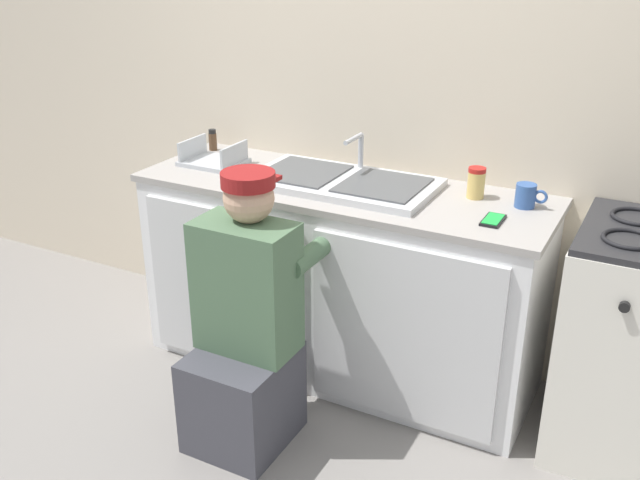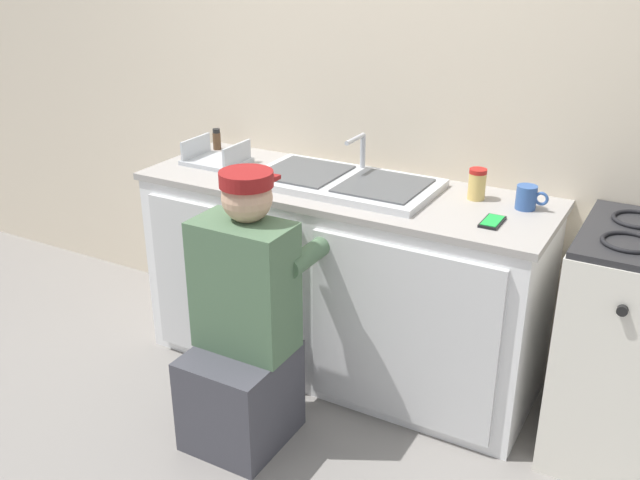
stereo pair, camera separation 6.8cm
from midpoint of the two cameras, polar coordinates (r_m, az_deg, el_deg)
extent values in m
plane|color=gray|center=(3.25, -0.27, -12.30)|extent=(12.00, 12.00, 0.00)
cube|color=beige|center=(3.28, 5.42, 11.97)|extent=(6.00, 0.10, 2.50)
cube|color=white|center=(3.25, 2.33, -3.37)|extent=(1.78, 0.60, 0.86)
cube|color=silver|center=(3.21, -7.03, -3.86)|extent=(0.78, 0.02, 0.76)
cube|color=silver|center=(2.85, 7.15, -7.70)|extent=(0.78, 0.02, 0.76)
cube|color=#9E9993|center=(3.07, 2.47, 4.09)|extent=(1.82, 0.62, 0.03)
cube|color=silver|center=(3.06, 2.48, 4.62)|extent=(0.80, 0.44, 0.03)
cube|color=#4C4F51|center=(3.14, -0.62, 5.50)|extent=(0.33, 0.35, 0.01)
cube|color=#4C4F51|center=(2.98, 5.75, 4.38)|extent=(0.33, 0.35, 0.01)
cylinder|color=#B7BABF|center=(3.20, 4.05, 6.84)|extent=(0.02, 0.02, 0.18)
cylinder|color=#B7BABF|center=(3.11, 3.46, 8.07)|extent=(0.02, 0.16, 0.02)
torus|color=black|center=(2.66, 24.15, -0.17)|extent=(0.19, 0.19, 0.02)
torus|color=black|center=(2.88, 24.71, 1.49)|extent=(0.19, 0.19, 0.02)
cylinder|color=black|center=(2.55, 23.74, -5.20)|extent=(0.04, 0.02, 0.04)
cube|color=#3F3F47|center=(2.92, -5.67, -12.25)|extent=(0.36, 0.40, 0.40)
cube|color=#4C6B4C|center=(2.72, -5.33, -3.70)|extent=(0.38, 0.22, 0.52)
sphere|color=tan|center=(2.61, -5.12, 3.41)|extent=(0.19, 0.19, 0.19)
cylinder|color=maroon|center=(2.59, -5.18, 4.90)|extent=(0.20, 0.20, 0.06)
cube|color=maroon|center=(2.66, -4.13, 5.02)|extent=(0.13, 0.09, 0.02)
cylinder|color=#4C6B4C|center=(2.92, -5.96, 0.20)|extent=(0.08, 0.30, 0.08)
cylinder|color=#4C6B4C|center=(2.75, -0.13, -1.16)|extent=(0.08, 0.30, 0.08)
cylinder|color=#335699|center=(2.91, 16.82, 3.28)|extent=(0.08, 0.08, 0.09)
torus|color=#335699|center=(2.90, 17.94, 3.16)|extent=(0.06, 0.01, 0.06)
cube|color=black|center=(2.75, 14.32, 1.41)|extent=(0.07, 0.14, 0.01)
cube|color=green|center=(2.74, 14.33, 1.53)|extent=(0.06, 0.12, 0.00)
cube|color=#B2B7BC|center=(3.40, -7.70, 6.25)|extent=(0.28, 0.22, 0.02)
cube|color=#B2B7BC|center=(3.46, -9.34, 7.30)|extent=(0.01, 0.21, 0.10)
cube|color=#B2B7BC|center=(3.32, -6.08, 6.80)|extent=(0.01, 0.21, 0.10)
cylinder|color=#513823|center=(3.62, -7.71, 7.85)|extent=(0.04, 0.04, 0.08)
cylinder|color=black|center=(3.61, -7.76, 8.65)|extent=(0.04, 0.04, 0.02)
cylinder|color=#DBB760|center=(2.97, 13.09, 4.21)|extent=(0.07, 0.07, 0.11)
cylinder|color=#B21E19|center=(2.95, 13.20, 5.38)|extent=(0.07, 0.07, 0.02)
camera|label=1|loc=(0.03, -89.34, 0.28)|focal=40.00mm
camera|label=2|loc=(0.03, 90.66, -0.28)|focal=40.00mm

